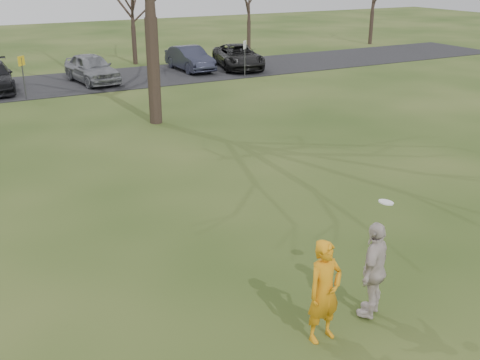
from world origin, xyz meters
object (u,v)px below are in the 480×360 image
(car_6, at_px, (238,56))
(player_defender, at_px, (325,291))
(car_4, at_px, (92,68))
(car_5, at_px, (190,58))
(catching_play, at_px, (374,269))

(car_6, bearing_deg, player_defender, -101.22)
(car_4, relative_size, car_5, 1.05)
(player_defender, distance_m, catching_play, 1.20)
(car_6, distance_m, catching_play, 26.83)
(player_defender, height_order, car_4, player_defender)
(player_defender, bearing_deg, car_6, 60.44)
(player_defender, xyz_separation_m, car_4, (2.46, 24.61, -0.12))
(car_4, xyz_separation_m, car_5, (6.21, 0.93, -0.06))
(car_4, height_order, car_5, car_4)
(car_6, bearing_deg, catching_play, -99.03)
(car_5, bearing_deg, car_6, -15.00)
(car_4, height_order, car_6, car_4)
(car_4, xyz_separation_m, catching_play, (-1.27, -24.49, 0.18))
(player_defender, distance_m, car_4, 24.73)
(car_4, xyz_separation_m, car_6, (9.16, 0.23, -0.06))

